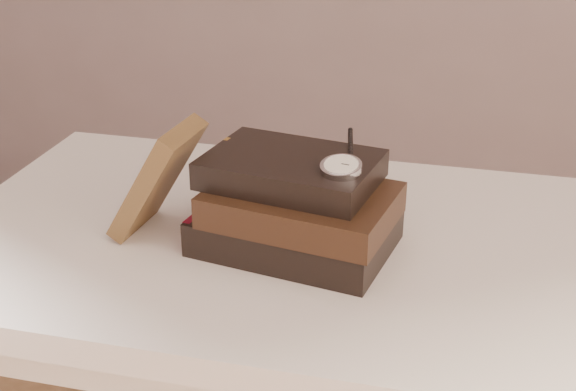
# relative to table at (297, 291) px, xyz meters

# --- Properties ---
(table) EXTENTS (1.00, 0.60, 0.75)m
(table) POSITION_rel_table_xyz_m (0.00, 0.00, 0.00)
(table) COLOR silver
(table) RESTS_ON ground
(book_stack) EXTENTS (0.28, 0.22, 0.13)m
(book_stack) POSITION_rel_table_xyz_m (0.01, -0.03, 0.15)
(book_stack) COLOR black
(book_stack) RESTS_ON table
(journal) EXTENTS (0.12, 0.12, 0.16)m
(journal) POSITION_rel_table_xyz_m (-0.19, -0.04, 0.17)
(journal) COLOR #432F19
(journal) RESTS_ON table
(pocket_watch) EXTENTS (0.06, 0.16, 0.02)m
(pocket_watch) POSITION_rel_table_xyz_m (0.07, -0.05, 0.23)
(pocket_watch) COLOR silver
(pocket_watch) RESTS_ON book_stack
(eyeglasses) EXTENTS (0.12, 0.14, 0.05)m
(eyeglasses) POSITION_rel_table_xyz_m (-0.07, 0.07, 0.16)
(eyeglasses) COLOR silver
(eyeglasses) RESTS_ON book_stack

